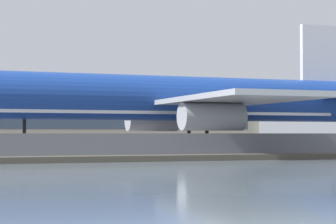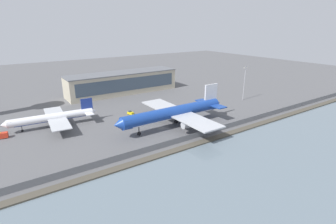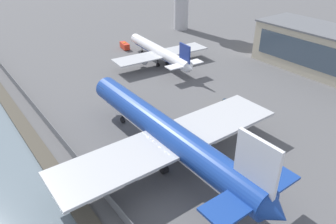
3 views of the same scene
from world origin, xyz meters
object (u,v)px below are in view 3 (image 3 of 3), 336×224
at_px(cargo_jet_blue, 167,134).
at_px(baggage_tug, 225,104).
at_px(ops_van, 125,46).
at_px(passenger_jet_white, 160,52).

bearing_deg(cargo_jet_blue, baggage_tug, 109.95).
bearing_deg(baggage_tug, ops_van, 177.56).
height_order(passenger_jet_white, ops_van, passenger_jet_white).
height_order(passenger_jet_white, baggage_tug, passenger_jet_white).
distance_m(passenger_jet_white, ops_van, 20.29).
relative_size(passenger_jet_white, baggage_tug, 10.78).
xyz_separation_m(cargo_jet_blue, ops_van, (-63.30, 27.20, -4.91)).
height_order(cargo_jet_blue, baggage_tug, cargo_jet_blue).
bearing_deg(baggage_tug, passenger_jet_white, 173.16).
height_order(cargo_jet_blue, ops_van, cargo_jet_blue).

